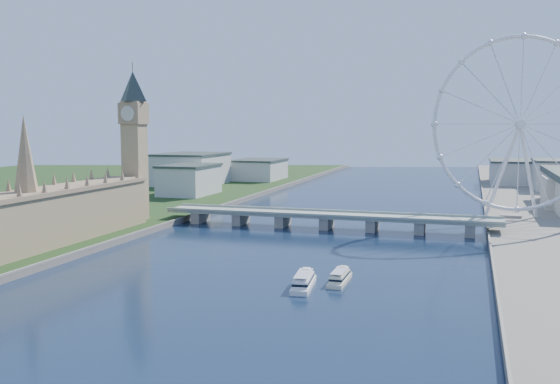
% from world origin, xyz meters
% --- Properties ---
extents(parliament_range, '(24.00, 200.00, 70.00)m').
position_xyz_m(parliament_range, '(-128.00, 170.00, 18.48)').
color(parliament_range, tan).
rests_on(parliament_range, ground).
extents(big_ben, '(20.02, 20.02, 110.00)m').
position_xyz_m(big_ben, '(-128.00, 278.00, 66.57)').
color(big_ben, tan).
rests_on(big_ben, ground).
extents(westminster_bridge, '(220.00, 22.00, 9.50)m').
position_xyz_m(westminster_bridge, '(0.00, 300.00, 6.63)').
color(westminster_bridge, gray).
rests_on(westminster_bridge, ground).
extents(london_eye, '(113.60, 39.12, 124.30)m').
position_xyz_m(london_eye, '(119.98, 355.08, 67.52)').
color(london_eye, silver).
rests_on(london_eye, ground).
extents(city_skyline, '(505.00, 280.00, 32.00)m').
position_xyz_m(city_skyline, '(39.22, 560.08, 16.96)').
color(city_skyline, beige).
rests_on(city_skyline, ground).
extents(tour_boat_near, '(6.84, 26.79, 5.89)m').
position_xyz_m(tour_boat_near, '(36.84, 163.26, 0.00)').
color(tour_boat_near, beige).
rests_on(tour_boat_near, ground).
extents(tour_boat_far, '(10.97, 30.70, 6.64)m').
position_xyz_m(tour_boat_far, '(24.10, 150.67, 0.00)').
color(tour_boat_far, white).
rests_on(tour_boat_far, ground).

